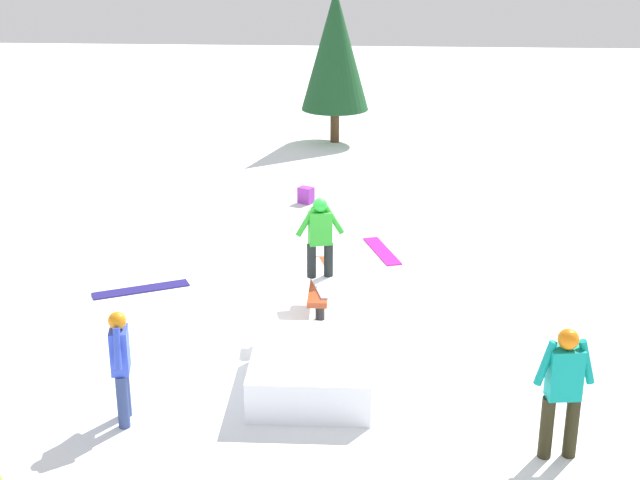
# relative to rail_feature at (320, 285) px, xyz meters

# --- Properties ---
(ground_plane) EXTENTS (60.00, 60.00, 0.00)m
(ground_plane) POSITION_rel_rail_feature_xyz_m (0.00, 0.00, -0.55)
(ground_plane) COLOR white
(rail_feature) EXTENTS (1.82, 0.31, 0.66)m
(rail_feature) POSITION_rel_rail_feature_xyz_m (0.00, 0.00, 0.00)
(rail_feature) COLOR black
(rail_feature) RESTS_ON ground
(snow_kicker_ramp) EXTENTS (1.82, 1.53, 0.53)m
(snow_kicker_ramp) POSITION_rel_rail_feature_xyz_m (-2.10, -0.03, -0.28)
(snow_kicker_ramp) COLOR white
(snow_kicker_ramp) RESTS_ON ground
(main_rider_on_rail) EXTENTS (1.56, 0.71, 1.24)m
(main_rider_on_rail) POSITION_rel_rail_feature_xyz_m (0.00, 0.00, 0.70)
(main_rider_on_rail) COLOR white
(main_rider_on_rail) RESTS_ON rail_feature
(bystander_blue) EXTENTS (0.64, 0.26, 1.43)m
(bystander_blue) POSITION_rel_rail_feature_xyz_m (-3.01, 2.14, 0.25)
(bystander_blue) COLOR navy
(bystander_blue) RESTS_ON ground
(bystander_teal) EXTENTS (0.27, 0.68, 1.57)m
(bystander_teal) POSITION_rel_rail_feature_xyz_m (-3.43, -2.87, 0.33)
(bystander_teal) COLOR #2A2714
(bystander_teal) RESTS_ON ground
(loose_snowboard_magenta) EXTENTS (1.44, 0.71, 0.02)m
(loose_snowboard_magenta) POSITION_rel_rail_feature_xyz_m (2.93, -0.93, -0.54)
(loose_snowboard_magenta) COLOR #CC1B9E
(loose_snowboard_magenta) RESTS_ON ground
(loose_snowboard_navy) EXTENTS (0.93, 1.51, 0.02)m
(loose_snowboard_navy) POSITION_rel_rail_feature_xyz_m (0.91, 2.96, -0.54)
(loose_snowboard_navy) COLOR navy
(loose_snowboard_navy) RESTS_ON ground
(backpack_on_snow) EXTENTS (0.34, 0.37, 0.34)m
(backpack_on_snow) POSITION_rel_rail_feature_xyz_m (5.73, 0.67, -0.38)
(backpack_on_snow) COLOR purple
(backpack_on_snow) RESTS_ON ground
(pine_tree_near) EXTENTS (1.77, 1.77, 4.02)m
(pine_tree_near) POSITION_rel_rail_feature_xyz_m (11.18, 0.33, 1.89)
(pine_tree_near) COLOR #4C331E
(pine_tree_near) RESTS_ON ground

